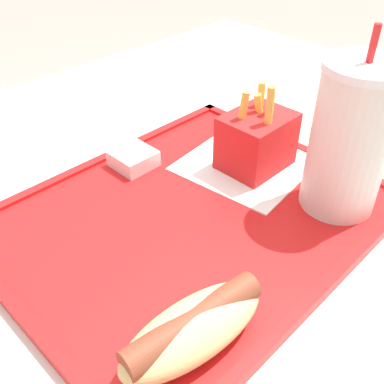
{
  "coord_description": "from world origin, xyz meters",
  "views": [
    {
      "loc": [
        0.29,
        0.3,
        1.06
      ],
      "look_at": [
        0.02,
        0.03,
        0.77
      ],
      "focal_mm": 42.0,
      "sensor_mm": 36.0,
      "label": 1
    }
  ],
  "objects_px": {
    "soda_cup": "(350,139)",
    "fries_carton": "(257,140)",
    "hot_dog_far": "(193,328)",
    "sauce_cup_mayo": "(131,159)"
  },
  "relations": [
    {
      "from": "soda_cup",
      "to": "hot_dog_far",
      "type": "bearing_deg",
      "value": 3.89
    },
    {
      "from": "fries_carton",
      "to": "sauce_cup_mayo",
      "type": "relative_size",
      "value": 2.37
    },
    {
      "from": "hot_dog_far",
      "to": "soda_cup",
      "type": "bearing_deg",
      "value": -176.11
    },
    {
      "from": "sauce_cup_mayo",
      "to": "hot_dog_far",
      "type": "bearing_deg",
      "value": 61.59
    },
    {
      "from": "fries_carton",
      "to": "sauce_cup_mayo",
      "type": "xyz_separation_m",
      "value": [
        0.11,
        -0.11,
        -0.03
      ]
    },
    {
      "from": "soda_cup",
      "to": "sauce_cup_mayo",
      "type": "height_order",
      "value": "soda_cup"
    },
    {
      "from": "soda_cup",
      "to": "hot_dog_far",
      "type": "distance_m",
      "value": 0.25
    },
    {
      "from": "soda_cup",
      "to": "sauce_cup_mayo",
      "type": "relative_size",
      "value": 4.09
    },
    {
      "from": "soda_cup",
      "to": "fries_carton",
      "type": "xyz_separation_m",
      "value": [
        0.01,
        -0.11,
        -0.05
      ]
    },
    {
      "from": "fries_carton",
      "to": "sauce_cup_mayo",
      "type": "height_order",
      "value": "fries_carton"
    }
  ]
}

